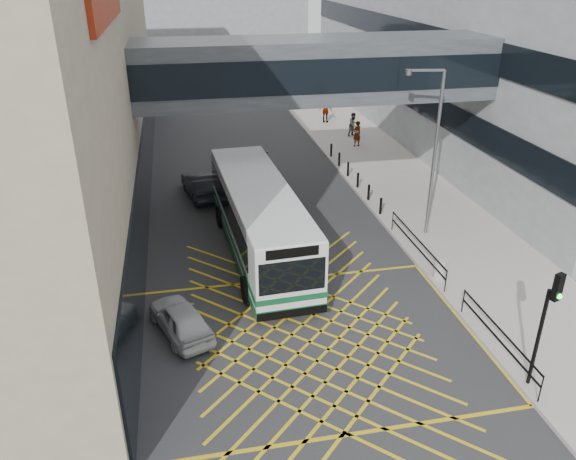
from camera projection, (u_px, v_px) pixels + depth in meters
ground at (310, 342)px, 20.22m from camera, size 120.00×120.00×0.00m
skybridge at (315, 69)px, 28.11m from camera, size 20.00×4.10×3.00m
pavement at (395, 179)px, 35.04m from camera, size 6.00×54.00×0.16m
box_junction at (310, 342)px, 20.22m from camera, size 12.00×9.00×0.01m
bus at (259, 217)px, 25.70m from camera, size 3.47×12.14×3.37m
car_white at (181, 319)px, 20.46m from camera, size 2.86×4.23×1.25m
car_dark at (201, 185)px, 32.50m from camera, size 2.51×4.68×1.39m
car_silver at (254, 158)px, 36.89m from camera, size 2.55×4.73×1.40m
traffic_light at (548, 314)px, 16.79m from camera, size 0.33×0.49×4.14m
street_lamp at (432, 145)px, 26.02m from camera, size 1.81×0.50×7.98m
litter_bin at (439, 268)px, 23.87m from camera, size 0.50×0.50×0.87m
kerb_railings at (449, 279)px, 22.50m from camera, size 0.05×12.54×1.00m
bollards at (353, 174)px, 34.32m from camera, size 0.14×10.14×0.90m
pedestrian_a at (357, 134)px, 40.66m from camera, size 0.88×0.75×1.86m
pedestrian_b at (353, 125)px, 43.09m from camera, size 1.01×0.86×1.79m
pedestrian_c at (326, 111)px, 46.70m from camera, size 1.26×1.07×1.93m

